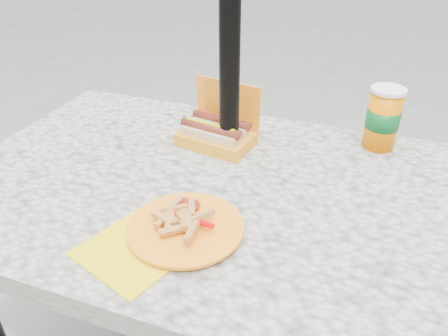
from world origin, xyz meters
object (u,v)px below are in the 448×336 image
(fries_plate, at_px, (181,228))
(soda_cup, at_px, (383,118))
(umbrella_pole, at_px, (230,13))
(hotdog_box, at_px, (217,132))

(fries_plate, distance_m, soda_cup, 0.61)
(soda_cup, bearing_deg, fries_plate, -124.20)
(umbrella_pole, bearing_deg, hotdog_box, 150.10)
(umbrella_pole, xyz_separation_m, hotdog_box, (-0.04, 0.02, -0.31))
(umbrella_pole, xyz_separation_m, fries_plate, (0.02, -0.34, -0.34))
(fries_plate, relative_size, soda_cup, 1.89)
(soda_cup, bearing_deg, umbrella_pole, -156.33)
(umbrella_pole, distance_m, soda_cup, 0.48)
(umbrella_pole, bearing_deg, soda_cup, 23.67)
(hotdog_box, relative_size, soda_cup, 1.29)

